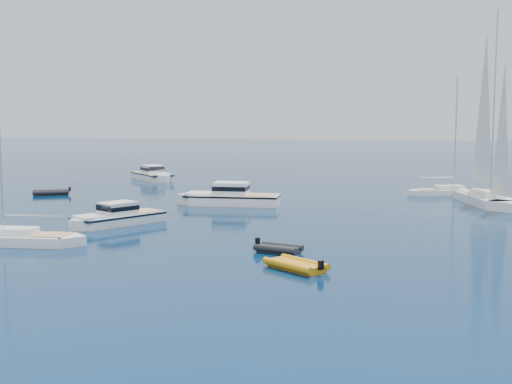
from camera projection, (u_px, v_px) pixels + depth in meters
The scene contains 10 objects.
ground at pixel (63, 318), 25.69m from camera, with size 400.00×400.00×0.00m, color navy.
motor_cruiser_left at pixel (116, 225), 47.73m from camera, with size 2.45×8.00×2.10m, color silver, non-canonical shape.
motor_cruiser_centre at pixel (229, 205), 58.53m from camera, with size 3.00×9.80×2.57m, color white, non-canonical shape.
motor_cruiser_horizon at pixel (153, 180), 81.38m from camera, with size 2.73×8.93×2.34m, color white, non-canonical shape.
sailboat_mid_l at pixel (18, 244), 40.53m from camera, with size 2.38×9.14×13.43m, color white, non-canonical shape.
sailboat_centre at pixel (446, 195), 65.98m from camera, with size 2.15×8.29×12.18m, color white, non-canonical shape.
sailboat_sails_r at pixel (485, 204), 59.12m from camera, with size 3.06×11.78×17.32m, color white, non-canonical shape.
tender_yellow at pixel (296, 269), 33.84m from camera, with size 1.94×3.50×0.95m, color orange, non-canonical shape.
tender_grey_near at pixel (278, 253), 38.00m from camera, with size 1.59×2.73×0.95m, color black, non-canonical shape.
tender_grey_far at pixel (51, 195), 66.03m from camera, with size 1.99×3.62×0.95m, color black, non-canonical shape.
Camera 1 is at (12.98, -22.60, 7.72)m, focal length 46.77 mm.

